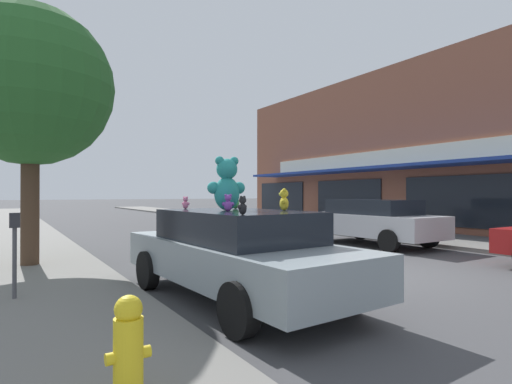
% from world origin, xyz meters
% --- Properties ---
extents(ground_plane, '(260.00, 260.00, 0.00)m').
position_xyz_m(ground_plane, '(0.00, 0.00, 0.00)').
color(ground_plane, '#424244').
extents(sidewalk_near, '(3.50, 90.00, 0.12)m').
position_xyz_m(sidewalk_near, '(-6.50, 0.00, 0.06)').
color(sidewalk_near, slate).
rests_on(sidewalk_near, ground_plane).
extents(plush_art_car, '(2.21, 4.89, 1.41)m').
position_xyz_m(plush_art_car, '(-3.51, -0.08, 0.76)').
color(plush_art_car, '#8C999E').
rests_on(plush_art_car, ground_plane).
extents(teddy_bear_giant, '(0.67, 0.44, 0.88)m').
position_xyz_m(teddy_bear_giant, '(-3.56, 0.15, 1.83)').
color(teddy_bear_giant, teal).
rests_on(teddy_bear_giant, plush_art_car).
extents(teddy_bear_pink, '(0.14, 0.17, 0.22)m').
position_xyz_m(teddy_bear_pink, '(-3.89, 1.11, 1.52)').
color(teddy_bear_pink, pink).
rests_on(teddy_bear_pink, plush_art_car).
extents(teddy_bear_black, '(0.18, 0.14, 0.24)m').
position_xyz_m(teddy_bear_black, '(-4.05, -1.20, 1.53)').
color(teddy_bear_black, black).
rests_on(teddy_bear_black, plush_art_car).
extents(teddy_bear_purple, '(0.20, 0.14, 0.27)m').
position_xyz_m(teddy_bear_purple, '(-3.72, -0.18, 1.54)').
color(teddy_bear_purple, purple).
rests_on(teddy_bear_purple, plush_art_car).
extents(teddy_bear_yellow, '(0.22, 0.26, 0.36)m').
position_xyz_m(teddy_bear_yellow, '(-2.84, -0.45, 1.58)').
color(teddy_bear_yellow, yellow).
rests_on(teddy_bear_yellow, plush_art_car).
extents(teddy_bear_green, '(0.23, 0.21, 0.33)m').
position_xyz_m(teddy_bear_green, '(-3.07, 0.74, 1.57)').
color(teddy_bear_green, green).
rests_on(teddy_bear_green, plush_art_car).
extents(parked_car_far_center, '(2.04, 4.53, 1.50)m').
position_xyz_m(parked_car_far_center, '(3.61, 3.42, 0.81)').
color(parked_car_far_center, '#B7B7BC').
rests_on(parked_car_far_center, ground_plane).
extents(street_tree, '(3.53, 3.53, 5.72)m').
position_xyz_m(street_tree, '(-6.17, 4.46, 4.05)').
color(street_tree, '#473323').
rests_on(street_tree, sidewalk_near).
extents(fire_hydrant, '(0.33, 0.22, 0.79)m').
position_xyz_m(fire_hydrant, '(-5.85, -2.59, 0.52)').
color(fire_hydrant, yellow).
rests_on(fire_hydrant, sidewalk_near).
extents(parking_meter, '(0.14, 0.10, 1.27)m').
position_xyz_m(parking_meter, '(-6.51, 1.30, 0.93)').
color(parking_meter, '#4C4C51').
rests_on(parking_meter, sidewalk_near).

